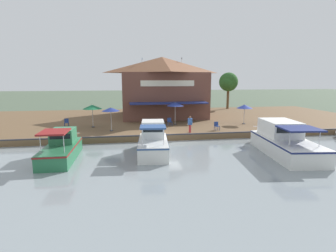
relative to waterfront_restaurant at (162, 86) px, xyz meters
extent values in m
plane|color=#4C5B47|center=(13.22, -1.31, -4.71)|extent=(220.00, 220.00, 0.00)
cube|color=brown|center=(2.22, -1.31, -4.41)|extent=(22.00, 56.00, 0.60)
cube|color=#2D2D33|center=(13.12, -1.31, -4.06)|extent=(0.20, 50.40, 0.10)
cube|color=brown|center=(-0.02, 0.00, -1.15)|extent=(9.96, 10.87, 5.92)
pyramid|color=brown|center=(-0.02, 0.00, 2.89)|extent=(10.45, 11.41, 2.15)
cube|color=navy|center=(5.86, 0.00, -1.81)|extent=(1.80, 9.24, 0.16)
cube|color=silver|center=(5.00, 0.00, 0.48)|extent=(0.08, 6.52, 0.70)
cylinder|color=silver|center=(-0.02, 2.72, 2.87)|extent=(0.06, 0.06, 2.11)
cube|color=#4C4C56|center=(0.16, 2.72, 3.78)|extent=(0.36, 0.03, 0.24)
cylinder|color=silver|center=(-0.02, -2.72, 2.81)|extent=(0.06, 0.06, 2.00)
cube|color=#2D5193|center=(0.16, -2.72, 3.66)|extent=(0.36, 0.03, 0.24)
cylinder|color=#B7B7B7|center=(10.24, -6.52, -3.00)|extent=(0.06, 0.06, 2.23)
cylinder|color=#2D2D33|center=(10.24, -6.52, -4.08)|extent=(0.36, 0.36, 0.06)
cone|color=navy|center=(10.24, -6.52, -1.93)|extent=(1.75, 1.75, 0.35)
cone|color=yellow|center=(10.24, -6.52, -1.91)|extent=(1.08, 1.08, 0.28)
sphere|color=yellow|center=(10.24, -6.52, -1.76)|extent=(0.08, 0.08, 0.08)
cylinder|color=#B7B7B7|center=(8.44, 8.33, -3.07)|extent=(0.06, 0.06, 2.08)
cylinder|color=#2D2D33|center=(8.44, 8.33, -4.08)|extent=(0.36, 0.36, 0.06)
cone|color=navy|center=(8.44, 8.33, -2.09)|extent=(1.79, 1.79, 0.41)
cone|color=white|center=(8.44, 8.33, -2.07)|extent=(1.11, 1.11, 0.33)
sphere|color=white|center=(8.44, 8.33, -1.88)|extent=(0.08, 0.08, 0.08)
cylinder|color=#B7B7B7|center=(7.79, -8.58, -2.98)|extent=(0.06, 0.06, 2.26)
cylinder|color=#2D2D33|center=(7.79, -8.58, -4.08)|extent=(0.36, 0.36, 0.06)
cone|color=#19663D|center=(7.79, -8.58, -1.91)|extent=(2.02, 2.02, 0.45)
cone|color=silver|center=(7.79, -8.58, -1.89)|extent=(1.25, 1.25, 0.36)
sphere|color=silver|center=(7.79, -8.58, -1.69)|extent=(0.08, 0.08, 0.08)
cylinder|color=#B7B7B7|center=(7.56, 0.44, -2.91)|extent=(0.06, 0.06, 2.39)
cylinder|color=#2D2D33|center=(7.56, 0.44, -4.08)|extent=(0.36, 0.36, 0.06)
cone|color=navy|center=(7.56, 0.44, -1.78)|extent=(1.93, 1.93, 0.42)
cone|color=yellow|center=(7.56, 0.44, -1.76)|extent=(1.20, 1.20, 0.34)
sphere|color=yellow|center=(7.56, 0.44, -1.57)|extent=(0.08, 0.08, 0.08)
cube|color=navy|center=(8.32, -0.03, -3.90)|extent=(0.05, 0.05, 0.42)
cube|color=navy|center=(8.40, -0.42, -3.90)|extent=(0.05, 0.05, 0.42)
cube|color=navy|center=(7.92, -0.11, -3.90)|extent=(0.05, 0.05, 0.42)
cube|color=navy|center=(8.00, -0.50, -3.90)|extent=(0.05, 0.05, 0.42)
cube|color=navy|center=(8.16, -0.26, -3.68)|extent=(0.52, 0.52, 0.05)
cube|color=navy|center=(7.96, -0.30, -3.46)|extent=(0.13, 0.44, 0.40)
cube|color=navy|center=(11.76, 4.20, -3.90)|extent=(0.04, 0.04, 0.42)
cube|color=navy|center=(11.80, 3.81, -3.90)|extent=(0.04, 0.04, 0.42)
cube|color=navy|center=(11.36, 4.16, -3.90)|extent=(0.04, 0.04, 0.42)
cube|color=navy|center=(11.40, 3.76, -3.90)|extent=(0.04, 0.04, 0.42)
cube|color=navy|center=(11.58, 3.98, -3.68)|extent=(0.49, 0.49, 0.05)
cube|color=navy|center=(11.38, 3.96, -3.46)|extent=(0.09, 0.44, 0.40)
cube|color=navy|center=(7.13, -11.26, -3.90)|extent=(0.04, 0.04, 0.42)
cube|color=navy|center=(7.18, -11.66, -3.90)|extent=(0.04, 0.04, 0.42)
cube|color=navy|center=(6.74, -11.31, -3.90)|extent=(0.04, 0.04, 0.42)
cube|color=navy|center=(6.78, -11.71, -3.90)|extent=(0.04, 0.04, 0.42)
cube|color=navy|center=(6.96, -11.49, -3.68)|extent=(0.49, 0.49, 0.05)
cube|color=navy|center=(6.76, -11.51, -3.46)|extent=(0.09, 0.44, 0.40)
cylinder|color=#B23338|center=(12.28, 1.07, -3.72)|extent=(0.13, 0.13, 0.77)
cylinder|color=#B23338|center=(12.14, 0.99, -3.72)|extent=(0.13, 0.13, 0.77)
cylinder|color=#2D5193|center=(12.21, 1.03, -3.03)|extent=(0.45, 0.45, 0.61)
sphere|color=brown|center=(12.21, 1.03, -2.62)|extent=(0.21, 0.21, 0.21)
cube|color=#287047|center=(17.57, -9.66, -4.12)|extent=(5.44, 2.04, 1.02)
ellipsoid|color=#287047|center=(14.86, -9.63, -4.12)|extent=(1.93, 1.91, 1.02)
cube|color=maroon|center=(17.57, -9.66, -3.69)|extent=(5.50, 2.08, 0.10)
cube|color=#337A51|center=(16.61, -9.65, -3.10)|extent=(1.90, 1.61, 1.02)
cube|color=black|center=(17.54, -9.66, -2.97)|extent=(0.07, 1.40, 0.36)
cube|color=maroon|center=(18.85, -9.67, -2.38)|extent=(2.15, 1.71, 0.11)
cylinder|color=silver|center=(19.49, -8.97, -2.99)|extent=(0.05, 0.05, 1.24)
cylinder|color=silver|center=(19.48, -10.37, -2.99)|extent=(0.05, 0.05, 1.24)
cylinder|color=silver|center=(14.63, -9.63, -3.31)|extent=(0.05, 1.60, 0.04)
cube|color=white|center=(19.02, 6.78, -4.03)|extent=(7.28, 3.68, 1.21)
ellipsoid|color=white|center=(15.54, 7.18, -4.03)|extent=(2.77, 3.02, 1.21)
cube|color=navy|center=(19.02, 6.78, -3.50)|extent=(7.37, 3.73, 0.10)
cube|color=white|center=(17.79, 6.92, -2.81)|extent=(3.52, 2.68, 1.22)
cube|color=black|center=(19.40, 6.73, -2.66)|extent=(0.29, 2.02, 0.43)
cube|color=navy|center=(20.65, 6.59, -2.31)|extent=(2.47, 2.70, 0.10)
cylinder|color=silver|center=(21.42, 7.52, -2.86)|extent=(0.05, 0.05, 1.11)
cylinder|color=silver|center=(21.19, 5.51, -2.86)|extent=(0.05, 0.05, 1.11)
cylinder|color=silver|center=(15.25, 7.21, -3.12)|extent=(0.30, 2.31, 0.04)
cube|color=white|center=(17.33, -3.08, -4.06)|extent=(5.19, 2.59, 1.14)
ellipsoid|color=white|center=(14.84, -2.83, -4.06)|extent=(1.96, 2.17, 1.14)
cube|color=#2D4C84|center=(17.33, -3.08, -3.57)|extent=(5.25, 2.64, 0.10)
cube|color=white|center=(16.45, -2.99, -2.84)|extent=(2.04, 1.87, 1.31)
cube|color=black|center=(17.36, -3.08, -2.67)|extent=(0.21, 1.48, 0.46)
cube|color=#2D4C84|center=(18.50, -3.20, -2.30)|extent=(1.69, 1.93, 0.11)
cylinder|color=silver|center=(19.03, -2.51, -2.89)|extent=(0.05, 0.05, 1.19)
cylinder|color=silver|center=(18.88, -3.98, -2.89)|extent=(0.05, 0.05, 1.19)
cylinder|color=silver|center=(14.63, -2.81, -3.19)|extent=(0.21, 1.68, 0.04)
cylinder|color=brown|center=(-6.78, 12.41, -2.41)|extent=(0.42, 0.42, 3.40)
sphere|color=#285623|center=(-6.78, 12.41, 0.49)|extent=(3.21, 3.21, 3.21)
sphere|color=#285623|center=(-6.14, 11.93, 0.17)|extent=(2.24, 2.24, 2.24)
cylinder|color=brown|center=(-4.05, 1.21, -2.63)|extent=(0.28, 0.28, 2.96)
sphere|color=#2D6028|center=(-4.05, 1.21, 0.34)|extent=(3.98, 3.98, 3.98)
sphere|color=#2D6028|center=(-3.26, 0.61, -0.05)|extent=(2.78, 2.78, 2.78)
camera|label=1|loc=(36.43, -5.00, 1.03)|focal=28.00mm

